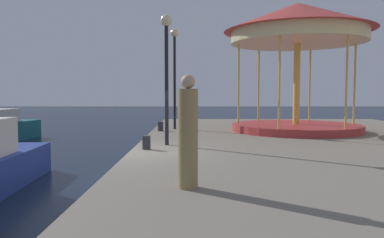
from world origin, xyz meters
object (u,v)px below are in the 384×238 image
object	(u,v)px
carousel	(299,36)
lamp_post_mid_promenade	(176,61)
bollard_center	(162,126)
lamp_post_near_edge	(167,56)
person_mid_promenade	(189,135)
bollard_south	(147,143)

from	to	relation	value
carousel	lamp_post_mid_promenade	distance (m)	5.45
lamp_post_mid_promenade	bollard_center	distance (m)	3.08
lamp_post_near_edge	person_mid_promenade	bearing A→B (deg)	-82.28
carousel	lamp_post_mid_promenade	size ratio (longest dim) A/B	1.39
bollard_south	lamp_post_mid_promenade	bearing A→B (deg)	85.11
lamp_post_mid_promenade	person_mid_promenade	bearing A→B (deg)	-86.13
person_mid_promenade	bollard_center	bearing A→B (deg)	97.58
lamp_post_near_edge	bollard_center	xyz separation A→B (m)	(-0.57, 4.37, -2.59)
bollard_south	bollard_center	size ratio (longest dim) A/B	1.00
bollard_center	person_mid_promenade	xyz separation A→B (m)	(1.29, -9.72, 0.71)
lamp_post_near_edge	person_mid_promenade	size ratio (longest dim) A/B	2.09
lamp_post_near_edge	lamp_post_mid_promenade	distance (m)	5.31
lamp_post_near_edge	person_mid_promenade	xyz separation A→B (m)	(0.73, -5.36, -1.88)
carousel	lamp_post_near_edge	size ratio (longest dim) A/B	1.55
bollard_center	bollard_south	bearing A→B (deg)	-89.58
carousel	lamp_post_mid_promenade	xyz separation A→B (m)	(-5.28, 0.97, -0.99)
lamp_post_near_edge	lamp_post_mid_promenade	world-z (taller)	lamp_post_mid_promenade
bollard_south	person_mid_promenade	xyz separation A→B (m)	(1.26, -4.41, 0.71)
bollard_south	lamp_post_near_edge	bearing A→B (deg)	60.74
bollard_center	carousel	bearing A→B (deg)	-0.30
lamp_post_mid_promenade	bollard_center	bearing A→B (deg)	-121.40
lamp_post_mid_promenade	bollard_south	distance (m)	6.90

